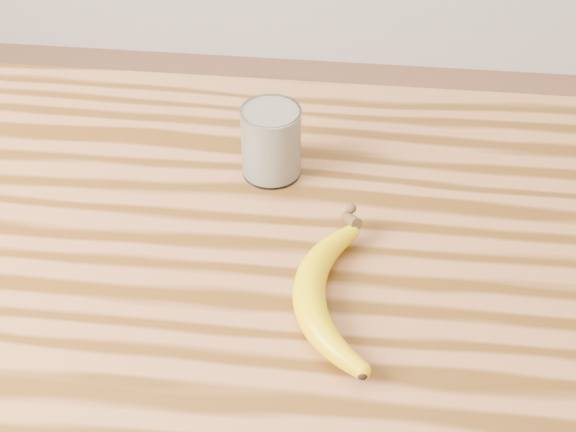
# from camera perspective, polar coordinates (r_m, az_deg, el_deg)

# --- Properties ---
(table) EXTENTS (1.20, 0.80, 0.90)m
(table) POSITION_cam_1_polar(r_m,az_deg,el_deg) (1.16, -6.95, -6.18)
(table) COLOR #976033
(table) RESTS_ON ground
(smoothie_glass) EXTENTS (0.08, 0.08, 0.11)m
(smoothie_glass) POSITION_cam_1_polar(r_m,az_deg,el_deg) (1.13, -1.21, 5.30)
(smoothie_glass) COLOR white
(smoothie_glass) RESTS_ON table
(banana) EXTENTS (0.15, 0.34, 0.04)m
(banana) POSITION_cam_1_polar(r_m,az_deg,el_deg) (0.95, 1.43, -5.64)
(banana) COLOR #DCB003
(banana) RESTS_ON table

